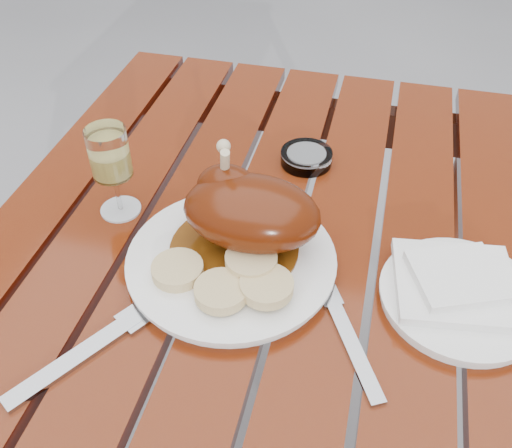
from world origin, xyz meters
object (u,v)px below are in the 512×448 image
(wine_glass, at_px, (113,172))
(side_plate, at_px, (460,298))
(table, at_px, (245,414))
(dinner_plate, at_px, (232,261))
(ashtray, at_px, (306,157))

(wine_glass, xyz_separation_m, side_plate, (0.50, -0.06, -0.06))
(table, relative_size, wine_glass, 8.25)
(table, height_order, wine_glass, wine_glass)
(table, height_order, side_plate, side_plate)
(dinner_plate, xyz_separation_m, wine_glass, (-0.20, 0.07, 0.06))
(ashtray, bearing_deg, side_plate, -45.78)
(wine_glass, height_order, side_plate, wine_glass)
(wine_glass, xyz_separation_m, ashtray, (0.26, 0.19, -0.06))
(dinner_plate, xyz_separation_m, side_plate, (0.31, 0.01, -0.00))
(side_plate, bearing_deg, wine_glass, 172.67)
(dinner_plate, distance_m, side_plate, 0.31)
(wine_glass, distance_m, side_plate, 0.51)
(table, relative_size, ashtray, 13.73)
(table, distance_m, dinner_plate, 0.38)
(ashtray, bearing_deg, dinner_plate, -102.33)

